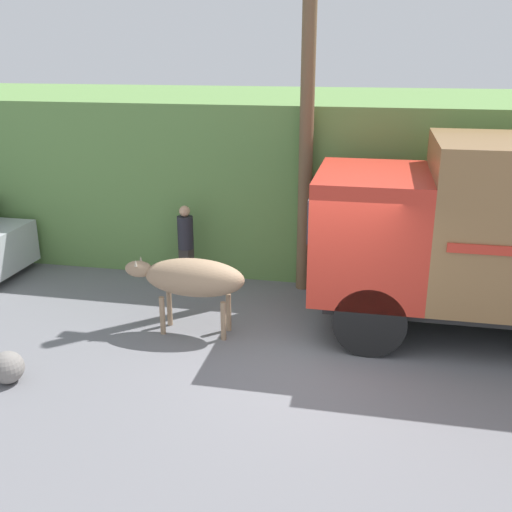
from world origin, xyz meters
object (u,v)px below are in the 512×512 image
Objects in this scene: utility_pole at (307,110)px; pedestrian_on_hill at (186,241)px; brown_cow at (192,278)px; roadside_rock at (7,367)px.

pedestrian_on_hill is at bearing -173.69° from utility_pole.
pedestrian_on_hill is (-0.80, 2.14, -0.07)m from brown_cow.
pedestrian_on_hill is 3.54m from utility_pole.
brown_cow is at bearing 134.29° from pedestrian_on_hill.
utility_pole is (2.37, 0.26, 2.62)m from pedestrian_on_hill.
utility_pole is 6.72m from roadside_rock.
utility_pole is (1.57, 2.40, 2.55)m from brown_cow.
brown_cow is 1.25× the size of pedestrian_on_hill.
pedestrian_on_hill is 4.52m from roadside_rock.
pedestrian_on_hill is 3.47× the size of roadside_rock.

